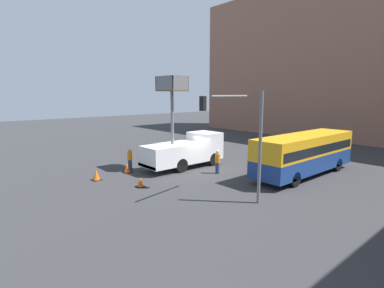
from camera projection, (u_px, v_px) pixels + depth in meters
The scene contains 10 objects.
ground_plane at pixel (197, 169), 24.49m from camera, with size 120.00×120.00×0.00m, color #333335.
building_backdrop_far at pixel (349, 61), 40.46m from camera, with size 44.00×10.00×20.90m.
utility_truck at pixel (185, 149), 24.82m from camera, with size 2.52×7.04×7.41m.
city_bus at pixel (305, 152), 22.32m from camera, with size 2.59×10.17×3.07m.
traffic_light_pole at pixel (238, 126), 16.95m from camera, with size 4.06×3.81×6.23m.
road_worker_near_truck at pixel (130, 159), 23.86m from camera, with size 0.38×0.38×1.90m.
road_worker_directing at pixel (218, 162), 22.91m from camera, with size 0.38×0.38×1.86m.
traffic_cone_near_truck at pixel (127, 168), 23.25m from camera, with size 0.67×0.67×0.77m.
traffic_cone_mid_road at pixel (96, 175), 21.23m from camera, with size 0.66×0.66×0.76m.
traffic_cone_far_side at pixel (140, 182), 19.70m from camera, with size 0.56×0.56×0.64m.
Camera 1 is at (17.83, -15.80, 6.05)m, focal length 28.00 mm.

